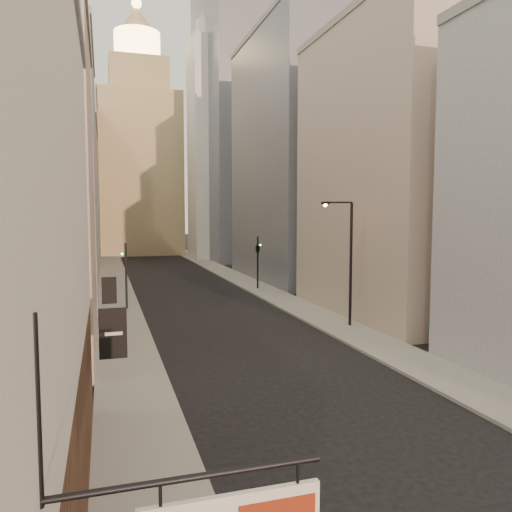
{
  "coord_description": "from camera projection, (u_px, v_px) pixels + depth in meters",
  "views": [
    {
      "loc": [
        -7.49,
        -0.94,
        7.07
      ],
      "look_at": [
        -0.34,
        22.44,
        5.03
      ],
      "focal_mm": 35.0,
      "sensor_mm": 36.0,
      "label": 1
    }
  ],
  "objects": [
    {
      "name": "left_bldg_tan",
      "position": [
        61.0,
        202.0,
        56.63
      ],
      "size": [
        8.0,
        18.0,
        17.0
      ],
      "primitive_type": "cube",
      "color": "#9A8459",
      "rests_on": "ground"
    },
    {
      "name": "streetlamp_mid",
      "position": [
        348.0,
        256.0,
        30.84
      ],
      "size": [
        2.06,
        0.3,
        7.85
      ],
      "rotation": [
        0.0,
        0.0,
        -0.06
      ],
      "color": "black",
      "rests_on": "ground"
    },
    {
      "name": "clock_tower",
      "position": [
        139.0,
        156.0,
        89.57
      ],
      "size": [
        14.0,
        14.0,
        44.9
      ],
      "color": "#9A8459",
      "rests_on": "ground"
    },
    {
      "name": "right_bldg_beige",
      "position": [
        393.0,
        173.0,
        34.92
      ],
      "size": [
        8.0,
        16.0,
        20.0
      ],
      "primitive_type": "cube",
      "color": "tan",
      "rests_on": "ground"
    },
    {
      "name": "left_bldg_wingrid",
      "position": [
        71.0,
        182.0,
        75.4
      ],
      "size": [
        8.0,
        20.0,
        24.0
      ],
      "primitive_type": "cube",
      "color": "gray",
      "rests_on": "ground"
    },
    {
      "name": "right_bldg_wingrid",
      "position": [
        291.0,
        159.0,
        53.73
      ],
      "size": [
        8.0,
        20.0,
        26.0
      ],
      "primitive_type": "cube",
      "color": "gray",
      "rests_on": "ground"
    },
    {
      "name": "traffic_light_left",
      "position": [
        126.0,
        263.0,
        36.43
      ],
      "size": [
        0.53,
        0.39,
        5.0
      ],
      "rotation": [
        0.0,
        0.0,
        3.13
      ],
      "color": "black",
      "rests_on": "ground"
    },
    {
      "name": "sidewalk_right",
      "position": [
        230.0,
        275.0,
        57.96
      ],
      "size": [
        3.0,
        140.0,
        0.15
      ],
      "primitive_type": "cube",
      "color": "gray",
      "rests_on": "ground"
    },
    {
      "name": "traffic_light_right",
      "position": [
        258.0,
        249.0,
        46.55
      ],
      "size": [
        0.77,
        0.77,
        5.0
      ],
      "rotation": [
        0.0,
        0.0,
        2.84
      ],
      "color": "black",
      "rests_on": "ground"
    },
    {
      "name": "sidewalk_left",
      "position": [
        114.0,
        279.0,
        54.17
      ],
      "size": [
        3.0,
        140.0,
        0.15
      ],
      "primitive_type": "cube",
      "color": "gray",
      "rests_on": "ground"
    },
    {
      "name": "highrise",
      "position": [
        264.0,
        100.0,
        81.1
      ],
      "size": [
        21.0,
        23.0,
        51.2
      ],
      "color": "gray",
      "rests_on": "ground"
    },
    {
      "name": "left_bldg_beige",
      "position": [
        6.0,
        195.0,
        24.28
      ],
      "size": [
        8.0,
        12.0,
        16.0
      ],
      "primitive_type": "cube",
      "color": "tan",
      "rests_on": "ground"
    },
    {
      "name": "white_tower",
      "position": [
        216.0,
        142.0,
        79.36
      ],
      "size": [
        8.0,
        8.0,
        41.5
      ],
      "color": "silver",
      "rests_on": "ground"
    },
    {
      "name": "left_bldg_grey",
      "position": [
        43.0,
        177.0,
        39.36
      ],
      "size": [
        8.0,
        16.0,
        20.0
      ],
      "primitive_type": "cube",
      "color": "gray",
      "rests_on": "ground"
    }
  ]
}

